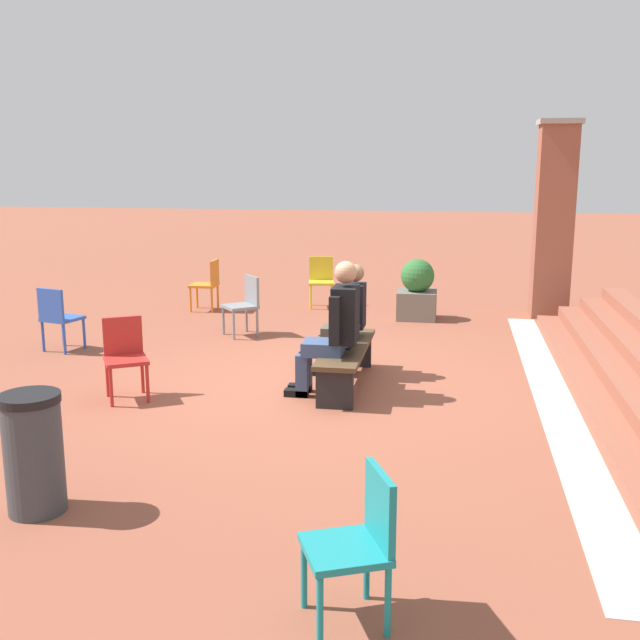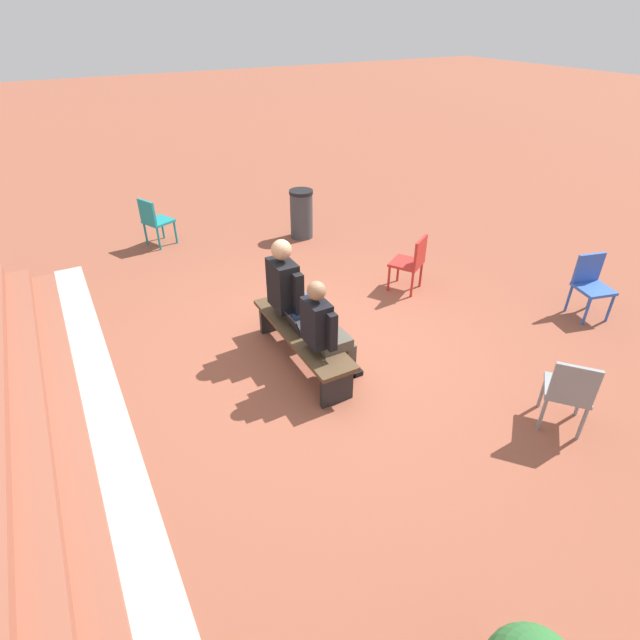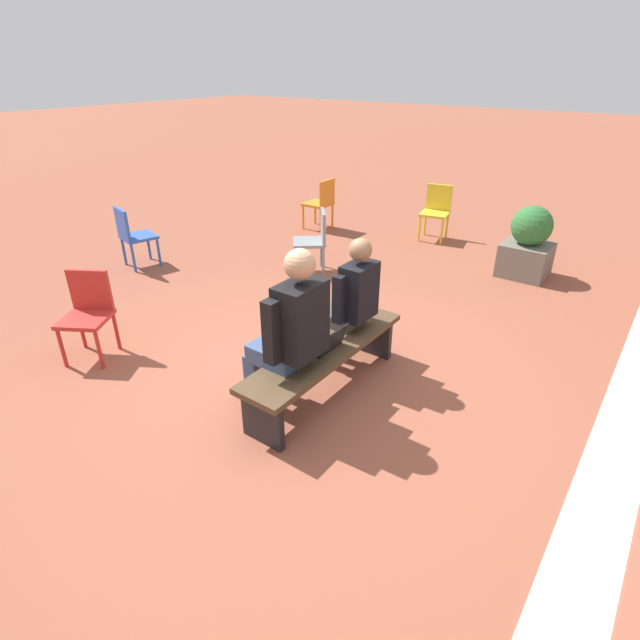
# 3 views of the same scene
# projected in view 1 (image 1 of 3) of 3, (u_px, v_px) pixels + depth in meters

# --- Properties ---
(ground_plane) EXTENTS (60.00, 60.00, 0.00)m
(ground_plane) POSITION_uv_depth(u_px,v_px,m) (321.00, 385.00, 8.26)
(ground_plane) COLOR brown
(concrete_strip) EXTENTS (8.00, 0.40, 0.01)m
(concrete_strip) POSITION_uv_depth(u_px,v_px,m) (552.00, 396.00, 7.85)
(concrete_strip) COLOR #B7B2A8
(concrete_strip) RESTS_ON ground
(brick_pillar_left_of_steps) EXTENTS (0.64, 0.64, 3.05)m
(brick_pillar_left_of_steps) POSITION_uv_depth(u_px,v_px,m) (554.00, 219.00, 11.63)
(brick_pillar_left_of_steps) COLOR #93513D
(brick_pillar_left_of_steps) RESTS_ON ground
(bench) EXTENTS (1.80, 0.44, 0.45)m
(bench) POSITION_uv_depth(u_px,v_px,m) (346.00, 354.00, 8.16)
(bench) COLOR #4C3823
(bench) RESTS_ON ground
(person_student) EXTENTS (0.51, 0.64, 1.29)m
(person_student) POSITION_uv_depth(u_px,v_px,m) (346.00, 316.00, 8.51)
(person_student) COLOR #4C473D
(person_student) RESTS_ON ground
(person_adult) EXTENTS (0.59, 0.75, 1.43)m
(person_adult) POSITION_uv_depth(u_px,v_px,m) (334.00, 326.00, 7.73)
(person_adult) COLOR #384C75
(person_adult) RESTS_ON ground
(laptop) EXTENTS (0.32, 0.29, 0.21)m
(laptop) POSITION_uv_depth(u_px,v_px,m) (347.00, 342.00, 8.11)
(laptop) COLOR black
(laptop) RESTS_ON bench
(plastic_chair_near_bench_right) EXTENTS (0.44, 0.44, 0.84)m
(plastic_chair_near_bench_right) POSITION_uv_depth(u_px,v_px,m) (208.00, 282.00, 12.30)
(plastic_chair_near_bench_right) COLOR orange
(plastic_chair_near_bench_right) RESTS_ON ground
(plastic_chair_near_bench_left) EXTENTS (0.59, 0.59, 0.84)m
(plastic_chair_near_bench_left) POSITION_uv_depth(u_px,v_px,m) (245.00, 302.00, 10.54)
(plastic_chair_near_bench_left) COLOR gray
(plastic_chair_near_bench_left) RESTS_ON ground
(plastic_chair_mid_courtyard) EXTENTS (0.58, 0.58, 0.84)m
(plastic_chair_mid_courtyard) POSITION_uv_depth(u_px,v_px,m) (125.00, 353.00, 7.72)
(plastic_chair_mid_courtyard) COLOR red
(plastic_chair_mid_courtyard) RESTS_ON ground
(plastic_chair_foreground) EXTENTS (0.49, 0.49, 0.84)m
(plastic_chair_foreground) POSITION_uv_depth(u_px,v_px,m) (321.00, 278.00, 12.65)
(plastic_chair_foreground) COLOR gold
(plastic_chair_foreground) RESTS_ON ground
(plastic_chair_far_right) EXTENTS (0.56, 0.56, 0.84)m
(plastic_chair_far_right) POSITION_uv_depth(u_px,v_px,m) (359.00, 537.00, 3.93)
(plastic_chair_far_right) COLOR teal
(plastic_chair_far_right) RESTS_ON ground
(plastic_chair_by_pillar) EXTENTS (0.51, 0.51, 0.84)m
(plastic_chair_by_pillar) POSITION_uv_depth(u_px,v_px,m) (58.00, 315.00, 9.62)
(plastic_chair_by_pillar) COLOR #2D56B7
(plastic_chair_by_pillar) RESTS_ON ground
(planter) EXTENTS (0.60, 0.60, 0.94)m
(planter) POSITION_uv_depth(u_px,v_px,m) (417.00, 291.00, 11.66)
(planter) COLOR #6B665B
(planter) RESTS_ON ground
(litter_bin) EXTENTS (0.42, 0.42, 0.86)m
(litter_bin) POSITION_uv_depth(u_px,v_px,m) (34.00, 453.00, 5.19)
(litter_bin) COLOR #383D42
(litter_bin) RESTS_ON ground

